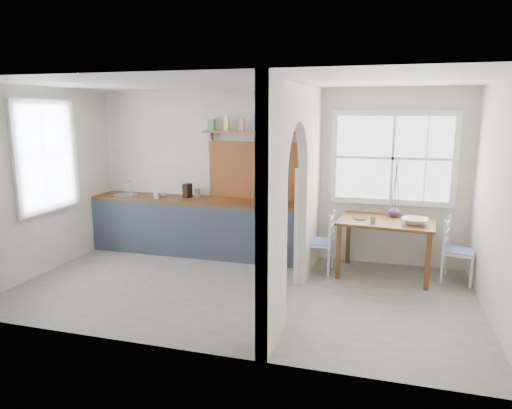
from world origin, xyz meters
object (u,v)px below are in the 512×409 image
(dining_table, at_px, (385,248))
(chair_right, at_px, (460,251))
(kettle, at_px, (275,196))
(vase, at_px, (394,211))
(chair_left, at_px, (319,241))

(dining_table, distance_m, chair_right, 0.96)
(kettle, distance_m, vase, 1.73)
(dining_table, distance_m, chair_left, 0.92)
(kettle, bearing_deg, vase, 14.99)
(chair_left, relative_size, chair_right, 1.00)
(chair_right, bearing_deg, vase, 89.79)
(kettle, bearing_deg, chair_right, 8.99)
(chair_left, bearing_deg, kettle, -107.36)
(vase, bearing_deg, chair_right, -15.51)
(chair_left, xyz_separation_m, vase, (1.02, 0.32, 0.44))
(dining_table, distance_m, vase, 0.56)
(dining_table, height_order, chair_right, chair_right)
(chair_left, xyz_separation_m, chair_right, (1.88, 0.08, -0.00))
(dining_table, relative_size, kettle, 5.61)
(chair_right, relative_size, vase, 4.94)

